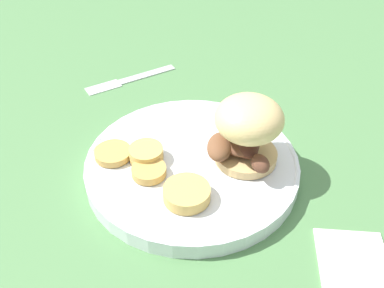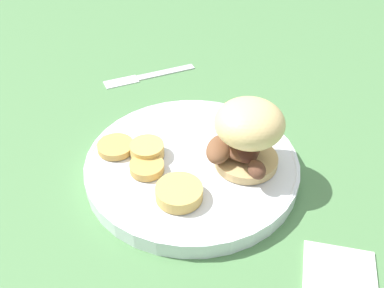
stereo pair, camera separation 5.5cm
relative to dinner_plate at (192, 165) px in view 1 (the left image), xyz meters
name	(u,v)px [view 1 (the left image)]	position (x,y,z in m)	size (l,w,h in m)	color
ground_plane	(192,172)	(0.00, 0.00, -0.01)	(4.00, 4.00, 0.00)	#4C7A47
dinner_plate	(192,165)	(0.00, 0.00, 0.00)	(0.27, 0.27, 0.02)	white
sandwich	(246,130)	(0.05, 0.04, 0.06)	(0.10, 0.10, 0.09)	tan
potato_round_0	(146,154)	(-0.04, -0.04, 0.02)	(0.04, 0.04, 0.02)	tan
potato_round_1	(187,193)	(0.04, -0.05, 0.02)	(0.06, 0.06, 0.02)	tan
potato_round_2	(113,153)	(-0.08, -0.06, 0.01)	(0.05, 0.05, 0.01)	tan
potato_round_3	(149,171)	(-0.02, -0.06, 0.02)	(0.04, 0.04, 0.01)	tan
fork	(130,79)	(-0.23, 0.10, -0.01)	(0.07, 0.16, 0.00)	silver
napkin	(356,274)	(0.23, 0.00, -0.01)	(0.11, 0.07, 0.01)	white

